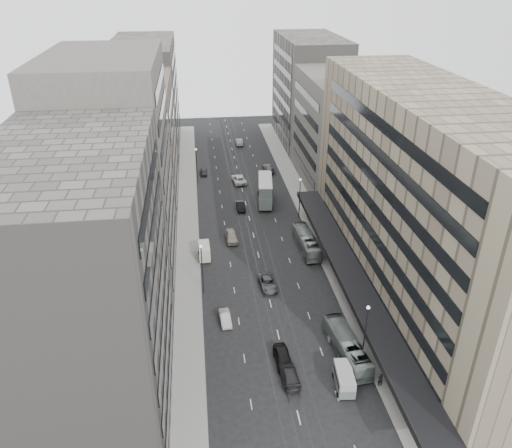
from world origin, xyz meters
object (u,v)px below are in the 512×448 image
panel_van (204,251)px  pedestrian (380,380)px  sedan_2 (268,283)px  bus_far (306,242)px  bus_near (347,346)px  vw_microbus (344,378)px  sedan_1 (225,318)px  double_decker (265,190)px  sedan_0 (283,358)px

panel_van → pedestrian: panel_van is taller
sedan_2 → bus_far: bearing=48.4°
bus_near → vw_microbus: bearing=64.3°
bus_near → panel_van: (-17.11, 26.12, -0.09)m
sedan_1 → vw_microbus: bearing=-50.8°
bus_near → double_decker: size_ratio=1.09×
double_decker → panel_van: (-13.28, -20.68, -1.44)m
panel_van → pedestrian: (19.59, -31.62, -0.40)m
bus_near → sedan_2: bearing=-71.3°
bus_near → panel_van: size_ratio=2.62×
vw_microbus → sedan_0: (-6.42, 4.87, -0.53)m
vw_microbus → sedan_1: (-13.01, 13.79, -0.70)m
sedan_1 → pedestrian: bearing=-43.5°
sedan_2 → double_decker: bearing=79.3°
vw_microbus → sedan_2: 22.30m
bus_near → sedan_2: (-7.69, 16.39, -0.80)m
pedestrian → vw_microbus: bearing=-3.4°
double_decker → vw_microbus: 51.97m
double_decker → vw_microbus: size_ratio=2.13×
double_decker → pedestrian: (6.31, -52.30, -1.84)m
pedestrian → bus_near: bearing=-63.9°
double_decker → sedan_2: 30.72m
bus_near → sedan_0: size_ratio=2.24×
double_decker → vw_microbus: (2.03, -51.91, -1.51)m
vw_microbus → panel_van: (-15.31, 31.23, 0.07)m
vw_microbus → sedan_1: vw_microbus is taller
bus_near → double_decker: double_decker is taller
bus_far → pedestrian: bearing=91.1°
bus_far → sedan_2: bus_far is taller
bus_far → panel_van: 17.71m
sedan_0 → pedestrian: 11.92m
double_decker → sedan_1: 39.72m
pedestrian → sedan_1: bearing=-37.6°
bus_near → pedestrian: (2.48, -5.50, -0.49)m
bus_near → sedan_1: size_ratio=2.71×
bus_far → sedan_0: 28.55m
sedan_0 → panel_van: bearing=106.7°
vw_microbus → sedan_2: size_ratio=0.90×
vw_microbus → bus_near: bearing=76.1°
panel_van → sedan_1: (2.31, -17.44, -0.77)m
panel_van → sedan_0: 27.82m
panel_van → sedan_1: panel_van is taller
bus_near → sedan_0: 8.24m
bus_far → pedestrian: 32.48m
panel_van → bus_near: bearing=-58.3°
bus_near → panel_van: bus_near is taller
bus_far → sedan_2: 13.41m
bus_near → panel_van: 31.22m
panel_van → vw_microbus: bearing=-65.4°
sedan_2 → pedestrian: bearing=-68.5°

